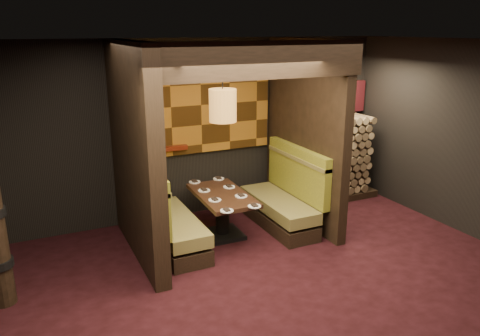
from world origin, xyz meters
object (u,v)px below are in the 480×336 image
(dining_table, at_px, (222,208))
(firewood_stack, at_px, (330,158))
(booth_bench_left, at_px, (167,221))
(booth_bench_right, at_px, (284,201))
(pendant_lamp, at_px, (223,105))

(dining_table, height_order, firewood_stack, firewood_stack)
(firewood_stack, bearing_deg, booth_bench_left, -167.83)
(booth_bench_right, height_order, pendant_lamp, pendant_lamp)
(pendant_lamp, bearing_deg, dining_table, 90.00)
(booth_bench_left, relative_size, dining_table, 1.23)
(dining_table, distance_m, pendant_lamp, 1.53)
(dining_table, relative_size, pendant_lamp, 1.18)
(booth_bench_left, relative_size, booth_bench_right, 1.00)
(booth_bench_right, height_order, firewood_stack, firewood_stack)
(firewood_stack, bearing_deg, booth_bench_right, -152.65)
(booth_bench_left, xyz_separation_m, firewood_stack, (3.25, 0.70, 0.35))
(booth_bench_left, height_order, pendant_lamp, pendant_lamp)
(dining_table, distance_m, firewood_stack, 2.51)
(booth_bench_left, bearing_deg, firewood_stack, 12.17)
(booth_bench_right, height_order, dining_table, booth_bench_right)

